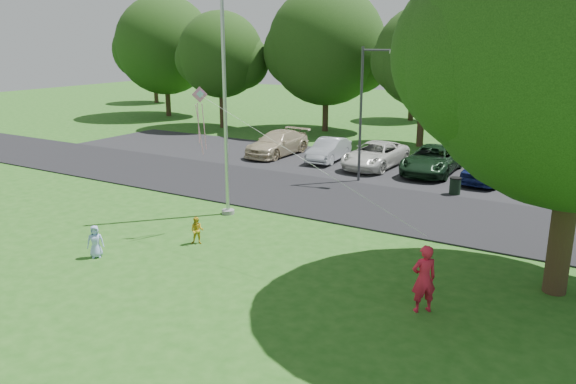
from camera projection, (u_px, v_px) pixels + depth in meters
The scene contains 13 objects.
ground at pixel (222, 277), 16.33m from camera, with size 120.00×120.00×0.00m, color #225917.
park_road at pixel (351, 201), 23.78m from camera, with size 60.00×6.00×0.06m, color black.
parking_strip at pixel (404, 171), 29.16m from camera, with size 42.00×7.00×0.06m, color black.
flagpole at pixel (225, 108), 21.10m from camera, with size 0.50×0.50×10.00m.
street_lamp at pixel (366, 103), 26.04m from camera, with size 1.78×0.47×6.35m.
trash_can at pixel (455, 186), 24.67m from camera, with size 0.51×0.51×0.81m.
tree_row at pixel (483, 55), 34.09m from camera, with size 64.35×11.94×10.88m.
horizon_trees at pixel (545, 72), 41.22m from camera, with size 77.46×7.20×7.02m.
parked_cars at pixel (397, 157), 29.26m from camera, with size 17.20×5.23×1.45m.
woman at pixel (424, 279), 14.05m from camera, with size 0.65×0.43×1.78m, color red.
child_yellow at pixel (197, 231), 18.83m from camera, with size 0.46×0.36×0.94m, color gold.
child_blue at pixel (95, 242), 17.66m from camera, with size 0.51×0.33×1.05m, color #A3BBFB.
kite at pixel (207, 112), 18.76m from camera, with size 8.82×2.19×3.13m.
Camera 1 is at (9.40, -11.97, 6.71)m, focal length 35.00 mm.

